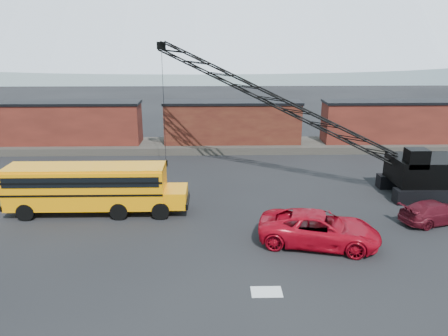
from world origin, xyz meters
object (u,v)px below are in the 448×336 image
(crawler_crane, at_px, (276,101))
(school_bus, at_px, (92,187))
(red_pickup, at_px, (319,229))
(maroon_suv, at_px, (436,212))

(crawler_crane, bearing_deg, school_bus, -152.31)
(red_pickup, bearing_deg, school_bus, 84.45)
(school_bus, distance_m, crawler_crane, 14.92)
(red_pickup, relative_size, crawler_crane, 0.29)
(school_bus, height_order, maroon_suv, school_bus)
(red_pickup, xyz_separation_m, maroon_suv, (7.88, 2.77, -0.24))
(red_pickup, distance_m, maroon_suv, 8.36)
(school_bus, bearing_deg, red_pickup, -19.34)
(school_bus, bearing_deg, maroon_suv, -5.32)
(red_pickup, distance_m, crawler_crane, 12.63)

